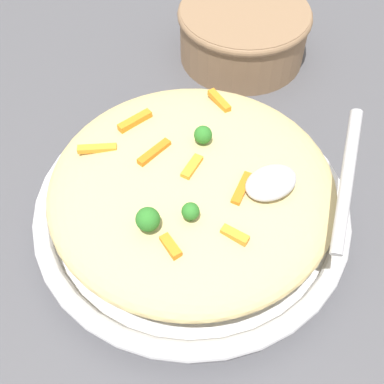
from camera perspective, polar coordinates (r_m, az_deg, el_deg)
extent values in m
plane|color=#4C4C51|center=(0.57, 0.00, -3.65)|extent=(2.40, 2.40, 0.00)
cylinder|color=silver|center=(0.56, 0.00, -2.94)|extent=(0.32, 0.32, 0.03)
torus|color=silver|center=(0.55, 0.00, -1.58)|extent=(0.35, 0.35, 0.02)
torus|color=black|center=(0.54, 0.00, -1.32)|extent=(0.34, 0.34, 0.00)
ellipsoid|color=#D1BA7A|center=(0.52, 0.00, 0.68)|extent=(0.31, 0.31, 0.06)
cube|color=orange|center=(0.55, -6.69, 8.27)|extent=(0.04, 0.01, 0.01)
cube|color=orange|center=(0.48, 5.86, 0.41)|extent=(0.04, 0.03, 0.01)
cube|color=orange|center=(0.49, 0.10, 2.66)|extent=(0.03, 0.02, 0.01)
cube|color=orange|center=(0.57, 3.20, 10.62)|extent=(0.01, 0.04, 0.01)
cube|color=orange|center=(0.51, -4.44, 4.60)|extent=(0.04, 0.02, 0.01)
cube|color=orange|center=(0.44, -2.52, -6.36)|extent=(0.01, 0.03, 0.01)
cube|color=orange|center=(0.45, 5.03, -5.01)|extent=(0.02, 0.03, 0.01)
cube|color=orange|center=(0.53, -11.03, 5.03)|extent=(0.04, 0.03, 0.01)
cylinder|color=#296820|center=(0.46, -0.17, -2.95)|extent=(0.01, 0.01, 0.01)
sphere|color=#2D7A28|center=(0.45, -0.18, -2.27)|extent=(0.02, 0.02, 0.02)
cylinder|color=#296820|center=(0.46, -5.08, -4.00)|extent=(0.01, 0.01, 0.01)
sphere|color=#2D7A28|center=(0.45, -5.18, -3.19)|extent=(0.02, 0.02, 0.02)
cylinder|color=#296820|center=(0.52, 1.28, 6.00)|extent=(0.01, 0.01, 0.01)
sphere|color=#2D7A28|center=(0.51, 1.29, 6.71)|extent=(0.02, 0.02, 0.02)
ellipsoid|color=#B7B7BC|center=(0.48, 9.22, 1.11)|extent=(0.06, 0.04, 0.02)
cylinder|color=#B7B7BC|center=(0.47, 17.66, 1.36)|extent=(0.11, 0.10, 0.06)
cylinder|color=#8C6B4C|center=(0.77, 5.98, 17.93)|extent=(0.19, 0.19, 0.08)
torus|color=#8C6B4C|center=(0.76, 6.20, 19.99)|extent=(0.20, 0.20, 0.02)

